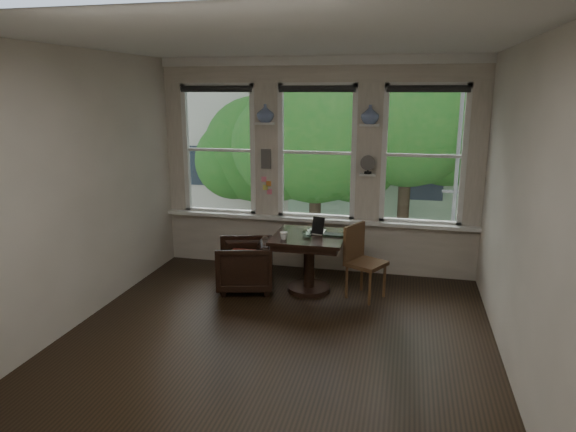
% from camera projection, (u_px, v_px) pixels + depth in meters
% --- Properties ---
extents(ground, '(4.50, 4.50, 0.00)m').
position_uv_depth(ground, '(278.00, 336.00, 5.49)').
color(ground, black).
rests_on(ground, ground).
extents(ceiling, '(4.50, 4.50, 0.00)m').
position_uv_depth(ceiling, '(277.00, 41.00, 4.77)').
color(ceiling, silver).
rests_on(ceiling, ground).
extents(wall_back, '(4.50, 0.00, 4.50)m').
position_uv_depth(wall_back, '(317.00, 167.00, 7.26)').
color(wall_back, beige).
rests_on(wall_back, ground).
extents(wall_front, '(4.50, 0.00, 4.50)m').
position_uv_depth(wall_front, '(183.00, 276.00, 3.00)').
color(wall_front, beige).
rests_on(wall_front, ground).
extents(wall_left, '(0.00, 4.50, 4.50)m').
position_uv_depth(wall_left, '(79.00, 189.00, 5.63)').
color(wall_left, beige).
rests_on(wall_left, ground).
extents(wall_right, '(0.00, 4.50, 4.50)m').
position_uv_depth(wall_right, '(519.00, 210.00, 4.63)').
color(wall_right, beige).
rests_on(wall_right, ground).
extents(window_left, '(1.10, 0.12, 1.90)m').
position_uv_depth(window_left, '(220.00, 150.00, 7.53)').
color(window_left, white).
rests_on(window_left, ground).
extents(window_center, '(1.10, 0.12, 1.90)m').
position_uv_depth(window_center, '(317.00, 153.00, 7.21)').
color(window_center, white).
rests_on(window_center, ground).
extents(window_right, '(1.10, 0.12, 1.90)m').
position_uv_depth(window_right, '(423.00, 155.00, 6.89)').
color(window_right, white).
rests_on(window_right, ground).
extents(shelf_left, '(0.26, 0.16, 0.03)m').
position_uv_depth(shelf_left, '(265.00, 123.00, 7.18)').
color(shelf_left, white).
rests_on(shelf_left, ground).
extents(shelf_right, '(0.26, 0.16, 0.03)m').
position_uv_depth(shelf_right, '(370.00, 125.00, 6.86)').
color(shelf_right, white).
rests_on(shelf_right, ground).
extents(intercom, '(0.14, 0.06, 0.28)m').
position_uv_depth(intercom, '(266.00, 159.00, 7.33)').
color(intercom, '#59544F').
rests_on(intercom, ground).
extents(sticky_notes, '(0.16, 0.01, 0.24)m').
position_uv_depth(sticky_notes, '(267.00, 183.00, 7.42)').
color(sticky_notes, pink).
rests_on(sticky_notes, ground).
extents(desk_fan, '(0.20, 0.20, 0.24)m').
position_uv_depth(desk_fan, '(368.00, 167.00, 6.97)').
color(desk_fan, '#59544F').
rests_on(desk_fan, ground).
extents(vase_left, '(0.24, 0.24, 0.25)m').
position_uv_depth(vase_left, '(265.00, 113.00, 7.15)').
color(vase_left, silver).
rests_on(vase_left, shelf_left).
extents(vase_right, '(0.24, 0.24, 0.25)m').
position_uv_depth(vase_right, '(370.00, 114.00, 6.82)').
color(vase_right, silver).
rests_on(vase_right, shelf_right).
extents(table, '(0.90, 0.90, 0.75)m').
position_uv_depth(table, '(309.00, 263.00, 6.64)').
color(table, black).
rests_on(table, ground).
extents(armchair_left, '(0.88, 0.87, 0.66)m').
position_uv_depth(armchair_left, '(245.00, 265.00, 6.71)').
color(armchair_left, black).
rests_on(armchair_left, ground).
extents(cushion_red, '(0.45, 0.45, 0.06)m').
position_uv_depth(cushion_red, '(245.00, 256.00, 6.68)').
color(cushion_red, maroon).
rests_on(cushion_red, armchair_left).
extents(side_chair_right, '(0.57, 0.57, 0.92)m').
position_uv_depth(side_chair_right, '(366.00, 263.00, 6.39)').
color(side_chair_right, '#4A281A').
rests_on(side_chair_right, ground).
extents(laptop, '(0.33, 0.22, 0.03)m').
position_uv_depth(laptop, '(335.00, 236.00, 6.47)').
color(laptop, black).
rests_on(laptop, table).
extents(mug, '(0.11, 0.11, 0.09)m').
position_uv_depth(mug, '(284.00, 236.00, 6.37)').
color(mug, white).
rests_on(mug, table).
extents(drinking_glass, '(0.14, 0.14, 0.10)m').
position_uv_depth(drinking_glass, '(307.00, 234.00, 6.41)').
color(drinking_glass, white).
rests_on(drinking_glass, table).
extents(tablet, '(0.17, 0.12, 0.22)m').
position_uv_depth(tablet, '(318.00, 225.00, 6.60)').
color(tablet, black).
rests_on(tablet, table).
extents(papers, '(0.23, 0.31, 0.00)m').
position_uv_depth(papers, '(316.00, 232.00, 6.71)').
color(papers, silver).
rests_on(papers, table).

